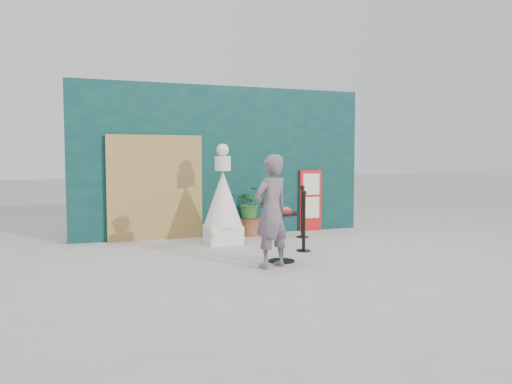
# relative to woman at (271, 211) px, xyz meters

# --- Properties ---
(ground) EXTENTS (60.00, 60.00, 0.00)m
(ground) POSITION_rel_woman_xyz_m (0.23, 0.04, -0.81)
(ground) COLOR #ADAAA5
(ground) RESTS_ON ground
(back_wall) EXTENTS (6.00, 0.30, 3.00)m
(back_wall) POSITION_rel_woman_xyz_m (0.23, 3.19, 0.69)
(back_wall) COLOR #0A2D2E
(back_wall) RESTS_ON ground
(bamboo_fence) EXTENTS (1.80, 0.08, 2.00)m
(bamboo_fence) POSITION_rel_woman_xyz_m (-1.17, 2.98, 0.19)
(bamboo_fence) COLOR tan
(bamboo_fence) RESTS_ON ground
(woman) EXTENTS (0.69, 0.58, 1.63)m
(woman) POSITION_rel_woman_xyz_m (0.00, 0.00, 0.00)
(woman) COLOR slate
(woman) RESTS_ON ground
(menu_board) EXTENTS (0.50, 0.07, 1.30)m
(menu_board) POSITION_rel_woman_xyz_m (2.13, 3.00, -0.16)
(menu_board) COLOR red
(menu_board) RESTS_ON ground
(statue) EXTENTS (0.71, 0.71, 1.82)m
(statue) POSITION_rel_woman_xyz_m (-0.09, 2.13, -0.07)
(statue) COLOR white
(statue) RESTS_ON ground
(cafe_table) EXTENTS (0.52, 0.52, 0.75)m
(cafe_table) POSITION_rel_woman_xyz_m (0.30, 0.31, -0.31)
(cafe_table) COLOR black
(cafe_table) RESTS_ON ground
(food_basket) EXTENTS (0.26, 0.19, 0.11)m
(food_basket) POSITION_rel_woman_xyz_m (0.30, 0.31, -0.03)
(food_basket) COLOR red
(food_basket) RESTS_ON cafe_table
(planter) EXTENTS (0.58, 0.51, 0.99)m
(planter) POSITION_rel_woman_xyz_m (0.68, 2.80, -0.24)
(planter) COLOR #945930
(planter) RESTS_ON ground
(stanchion_barrier) EXTENTS (0.84, 1.54, 1.03)m
(stanchion_barrier) POSITION_rel_woman_xyz_m (1.27, 1.59, -0.32)
(stanchion_barrier) COLOR black
(stanchion_barrier) RESTS_ON ground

